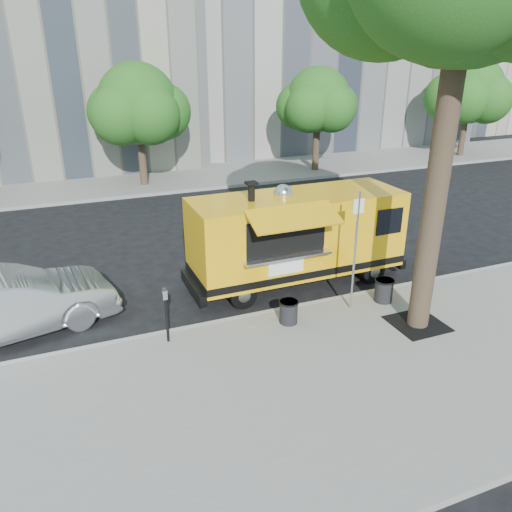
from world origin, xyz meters
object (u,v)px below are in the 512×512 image
Objects in this scene: far_tree_b at (138,104)px; parking_meter at (166,308)px; trash_bin_right at (384,290)px; trash_bin_left at (289,311)px; sign_post at (356,245)px; food_truck at (296,236)px; far_tree_c at (318,100)px; far_tree_d at (470,90)px; sedan at (8,304)px.

far_tree_b is 14.48m from parking_meter.
far_tree_b is at bearing 103.95° from trash_bin_right.
trash_bin_left is 2.72m from trash_bin_right.
sign_post is 2.25× the size of parking_meter.
far_tree_c is at bearing 58.95° from food_truck.
far_tree_b is 4.12× the size of parking_meter.
trash_bin_left is (-1.73, -0.05, -1.40)m from sign_post.
far_tree_d is 1.20× the size of sedan.
far_tree_d is 27.24m from sedan.
parking_meter reaches higher than trash_bin_left.
far_tree_b reaches higher than food_truck.
far_tree_c is 18.76m from sedan.
food_truck reaches higher than sedan.
trash_bin_right is (-5.47, -13.92, -3.25)m from far_tree_c.
sign_post is 2.23m from trash_bin_left.
far_tree_b is 1.06× the size of far_tree_c.
far_tree_c reaches higher than sedan.
trash_bin_left is at bearing -178.41° from sign_post.
sign_post is at bearing -117.90° from sedan.
sign_post is 8.11m from sedan.
far_tree_b is 9.88× the size of trash_bin_left.
food_truck is 7.30m from sedan.
far_tree_c is 17.82m from parking_meter.
sign_post reaches higher than trash_bin_right.
food_truck reaches higher than parking_meter.
sedan is at bearing 166.88° from trash_bin_right.
trash_bin_right is (2.72, 0.08, 0.02)m from trash_bin_left.
far_tree_d reaches higher than sedan.
trash_bin_left is at bearing -86.73° from far_tree_b.
sedan is at bearing 179.77° from food_truck.
sign_post is 4.64m from parking_meter.
parking_meter is 0.28× the size of sedan.
trash_bin_right is at bearing -76.05° from far_tree_b.
far_tree_c is 1.74× the size of sign_post.
parking_meter is at bearing -146.40° from far_tree_d.
parking_meter is at bearing 177.48° from sign_post.
parking_meter is (-21.00, -13.95, -2.91)m from far_tree_d.
sign_post is 0.49× the size of food_truck.
sign_post reaches higher than trash_bin_left.
sedan is (-5.22, -12.18, -3.06)m from far_tree_b.
far_tree_d reaches higher than sign_post.
sign_post is at bearing -114.81° from far_tree_c.
far_tree_c is 3.90× the size of parking_meter.
far_tree_d is (10.00, 0.20, 0.17)m from far_tree_c.
far_tree_d is 10.14× the size of trash_bin_left.
far_tree_d is 21.22m from trash_bin_right.
far_tree_d is (19.00, -0.10, 0.06)m from far_tree_b.
far_tree_c is (9.00, -0.30, -0.12)m from far_tree_b.
sign_post reaches higher than parking_meter.
sedan reaches higher than trash_bin_right.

